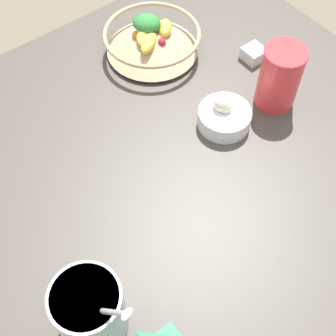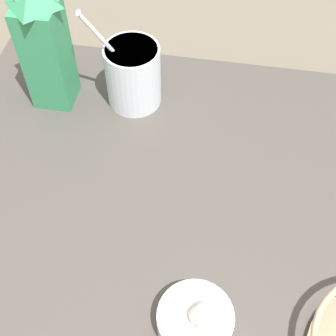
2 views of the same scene
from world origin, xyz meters
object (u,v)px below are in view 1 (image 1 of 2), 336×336
drinking_cup (280,77)px  spice_jar (253,54)px  garlic_bowl (224,116)px  fruit_bowl (152,40)px  yogurt_tub (90,309)px

drinking_cup → spice_jar: drinking_cup is taller
garlic_bowl → drinking_cup: bearing=-9.1°
fruit_bowl → drinking_cup: bearing=-68.0°
drinking_cup → spice_jar: 0.15m
fruit_bowl → drinking_cup: drinking_cup is taller
yogurt_tub → garlic_bowl: (0.45, 0.19, -0.05)m
drinking_cup → spice_jar: bearing=65.5°
fruit_bowl → garlic_bowl: (-0.01, -0.27, -0.01)m
yogurt_tub → fruit_bowl: bearing=44.8°
fruit_bowl → spice_jar: fruit_bowl is taller
yogurt_tub → spice_jar: yogurt_tub is taller
garlic_bowl → fruit_bowl: bearing=87.1°
fruit_bowl → drinking_cup: (0.12, -0.29, 0.04)m
drinking_cup → spice_jar: size_ratio=3.03×
yogurt_tub → drinking_cup: bearing=16.0°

